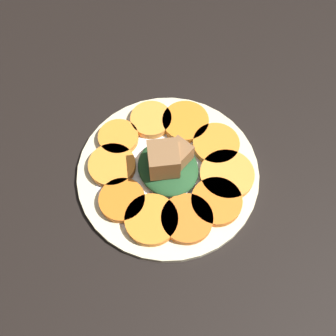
# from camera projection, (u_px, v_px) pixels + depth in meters

# --- Properties ---
(table_slab) EXTENTS (1.20, 1.20, 0.02)m
(table_slab) POSITION_uv_depth(u_px,v_px,m) (168.00, 177.00, 0.70)
(table_slab) COLOR black
(table_slab) RESTS_ON ground
(plate) EXTENTS (0.30, 0.30, 0.01)m
(plate) POSITION_uv_depth(u_px,v_px,m) (168.00, 172.00, 0.69)
(plate) COLOR beige
(plate) RESTS_ON table_slab
(carrot_slice_0) EXTENTS (0.08, 0.08, 0.01)m
(carrot_slice_0) POSITION_uv_depth(u_px,v_px,m) (216.00, 144.00, 0.70)
(carrot_slice_0) COLOR orange
(carrot_slice_0) RESTS_ON plate
(carrot_slice_1) EXTENTS (0.08, 0.08, 0.01)m
(carrot_slice_1) POSITION_uv_depth(u_px,v_px,m) (185.00, 122.00, 0.72)
(carrot_slice_1) COLOR orange
(carrot_slice_1) RESTS_ON plate
(carrot_slice_2) EXTENTS (0.07, 0.07, 0.01)m
(carrot_slice_2) POSITION_uv_depth(u_px,v_px,m) (151.00, 120.00, 0.72)
(carrot_slice_2) COLOR orange
(carrot_slice_2) RESTS_ON plate
(carrot_slice_3) EXTENTS (0.07, 0.07, 0.01)m
(carrot_slice_3) POSITION_uv_depth(u_px,v_px,m) (118.00, 138.00, 0.70)
(carrot_slice_3) COLOR orange
(carrot_slice_3) RESTS_ON plate
(carrot_slice_4) EXTENTS (0.08, 0.08, 0.01)m
(carrot_slice_4) POSITION_uv_depth(u_px,v_px,m) (112.00, 165.00, 0.68)
(carrot_slice_4) COLOR orange
(carrot_slice_4) RESTS_ON plate
(carrot_slice_5) EXTENTS (0.07, 0.07, 0.01)m
(carrot_slice_5) POSITION_uv_depth(u_px,v_px,m) (122.00, 200.00, 0.65)
(carrot_slice_5) COLOR orange
(carrot_slice_5) RESTS_ON plate
(carrot_slice_6) EXTENTS (0.08, 0.08, 0.01)m
(carrot_slice_6) POSITION_uv_depth(u_px,v_px,m) (151.00, 220.00, 0.64)
(carrot_slice_6) COLOR orange
(carrot_slice_6) RESTS_ON plate
(carrot_slice_7) EXTENTS (0.08, 0.08, 0.01)m
(carrot_slice_7) POSITION_uv_depth(u_px,v_px,m) (187.00, 219.00, 0.64)
(carrot_slice_7) COLOR orange
(carrot_slice_7) RESTS_ON plate
(carrot_slice_8) EXTENTS (0.08, 0.08, 0.01)m
(carrot_slice_8) POSITION_uv_depth(u_px,v_px,m) (216.00, 202.00, 0.65)
(carrot_slice_8) COLOR orange
(carrot_slice_8) RESTS_ON plate
(carrot_slice_9) EXTENTS (0.09, 0.09, 0.01)m
(carrot_slice_9) POSITION_uv_depth(u_px,v_px,m) (227.00, 175.00, 0.67)
(carrot_slice_9) COLOR orange
(carrot_slice_9) RESTS_ON plate
(center_pile) EXTENTS (0.10, 0.09, 0.07)m
(center_pile) POSITION_uv_depth(u_px,v_px,m) (168.00, 164.00, 0.66)
(center_pile) COLOR #1E4723
(center_pile) RESTS_ON plate
(fork) EXTENTS (0.19, 0.03, 0.00)m
(fork) POSITION_uv_depth(u_px,v_px,m) (199.00, 148.00, 0.70)
(fork) COLOR silver
(fork) RESTS_ON plate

